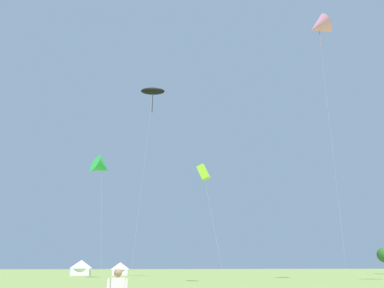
{
  "coord_description": "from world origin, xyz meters",
  "views": [
    {
      "loc": [
        -5.94,
        -4.33,
        1.81
      ],
      "look_at": [
        0.0,
        32.0,
        13.84
      ],
      "focal_mm": 34.85,
      "sensor_mm": 36.0,
      "label": 1
    }
  ],
  "objects": [
    {
      "name": "kite_lime_box",
      "position": [
        2.15,
        36.99,
        12.09
      ],
      "size": [
        2.63,
        2.58,
        13.07
      ],
      "color": "#99DB2D",
      "rests_on": "ground"
    },
    {
      "name": "kite_pink_delta",
      "position": [
        18.23,
        35.79,
        32.96
      ],
      "size": [
        3.85,
        3.43,
        34.71
      ],
      "color": "pink",
      "rests_on": "ground"
    },
    {
      "name": "kite_black_parafoil",
      "position": [
        -3.3,
        52.83,
        29.72
      ],
      "size": [
        4.32,
        2.79,
        30.47
      ],
      "color": "black",
      "rests_on": "ground"
    },
    {
      "name": "kite_green_delta",
      "position": [
        -10.77,
        53.41,
        16.45
      ],
      "size": [
        4.27,
        4.41,
        18.22
      ],
      "color": "green",
      "rests_on": "ground"
    },
    {
      "name": "festival_tent_right",
      "position": [
        -14.87,
        73.58,
        1.55
      ],
      "size": [
        4.31,
        4.31,
        2.8
      ],
      "color": "white",
      "rests_on": "ground"
    },
    {
      "name": "tree_distant_right",
      "position": [
        50.32,
        74.04,
        3.97
      ],
      "size": [
        3.22,
        3.22,
        5.62
      ],
      "color": "brown",
      "rests_on": "ground"
    },
    {
      "name": "festival_tent_left",
      "position": [
        -7.45,
        73.58,
        1.32
      ],
      "size": [
        3.67,
        3.67,
        2.39
      ],
      "color": "white",
      "rests_on": "ground"
    }
  ]
}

